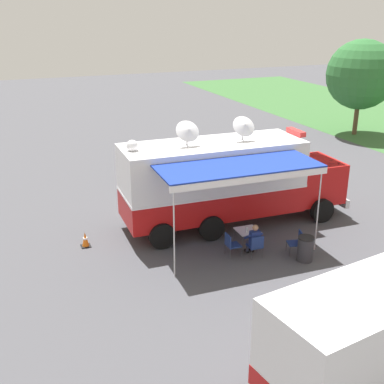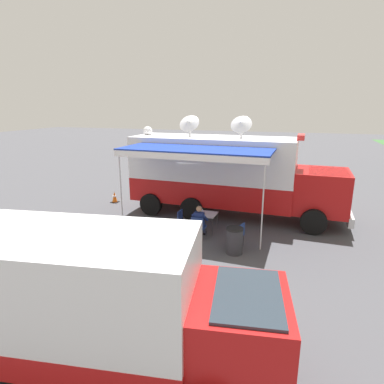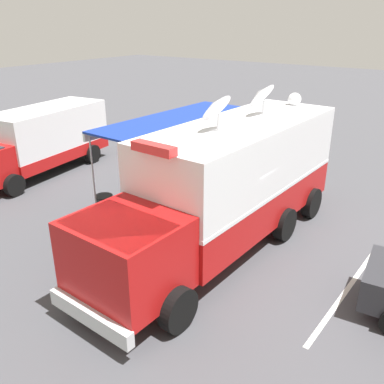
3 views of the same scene
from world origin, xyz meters
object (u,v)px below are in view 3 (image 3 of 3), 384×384
(folding_table, at_px, (171,200))
(folding_chair_at_table, at_px, (155,198))
(command_truck, at_px, (227,182))
(support_truck, at_px, (41,141))
(water_bottle, at_px, (170,193))
(traffic_cone, at_px, (305,178))
(trash_bin, at_px, (105,208))
(folding_chair_beside_table, at_px, (179,194))
(seated_responder, at_px, (159,195))
(folding_chair_spare_by_truck, at_px, (116,211))

(folding_table, bearing_deg, folding_chair_at_table, -6.04)
(command_truck, height_order, support_truck, command_truck)
(folding_chair_at_table, relative_size, support_truck, 0.12)
(support_truck, bearing_deg, water_bottle, 177.92)
(command_truck, height_order, traffic_cone, command_truck)
(trash_bin, bearing_deg, water_bottle, -133.86)
(folding_chair_beside_table, bearing_deg, command_truck, 154.94)
(water_bottle, distance_m, trash_bin, 2.18)
(seated_responder, relative_size, traffic_cone, 2.16)
(water_bottle, distance_m, folding_chair_beside_table, 0.83)
(water_bottle, relative_size, traffic_cone, 0.39)
(command_truck, bearing_deg, folding_chair_spare_by_truck, 17.48)
(seated_responder, relative_size, trash_bin, 1.37)
(folding_chair_spare_by_truck, bearing_deg, folding_table, -126.74)
(water_bottle, height_order, seated_responder, seated_responder)
(folding_chair_at_table, xyz_separation_m, seated_responder, (-0.19, 0.01, 0.14))
(command_truck, bearing_deg, folding_chair_beside_table, -25.06)
(folding_chair_beside_table, relative_size, seated_responder, 0.70)
(folding_chair_beside_table, bearing_deg, folding_chair_at_table, 59.41)
(folding_chair_at_table, bearing_deg, folding_chair_spare_by_truck, 79.38)
(trash_bin, bearing_deg, support_truck, -17.58)
(folding_table, height_order, support_truck, support_truck)
(traffic_cone, bearing_deg, folding_table, 66.37)
(folding_table, xyz_separation_m, water_bottle, (0.15, -0.11, 0.16))
(folding_chair_at_table, bearing_deg, traffic_cone, -120.58)
(water_bottle, xyz_separation_m, seated_responder, (0.46, 0.03, -0.18))
(folding_chair_spare_by_truck, distance_m, seated_responder, 1.62)
(water_bottle, relative_size, seated_responder, 0.18)
(seated_responder, xyz_separation_m, trash_bin, (1.02, 1.51, -0.20))
(folding_chair_at_table, distance_m, seated_responder, 0.23)
(command_truck, relative_size, folding_table, 11.55)
(folding_chair_at_table, bearing_deg, support_truck, -2.52)
(folding_table, relative_size, seated_responder, 0.66)
(folding_table, distance_m, folding_chair_beside_table, 0.93)
(seated_responder, bearing_deg, water_bottle, -175.87)
(folding_chair_beside_table, relative_size, traffic_cone, 1.50)
(command_truck, relative_size, support_truck, 1.36)
(command_truck, relative_size, folding_chair_at_table, 11.00)
(command_truck, distance_m, water_bottle, 2.74)
(folding_chair_beside_table, bearing_deg, traffic_cone, -120.58)
(folding_table, relative_size, folding_chair_beside_table, 0.95)
(water_bottle, relative_size, folding_chair_spare_by_truck, 0.26)
(trash_bin, height_order, support_truck, support_truck)
(trash_bin, bearing_deg, traffic_cone, -120.19)
(folding_table, relative_size, trash_bin, 0.91)
(folding_chair_spare_by_truck, bearing_deg, folding_chair_at_table, -100.62)
(folding_chair_spare_by_truck, bearing_deg, water_bottle, -120.96)
(folding_table, relative_size, water_bottle, 3.70)
(command_truck, distance_m, support_truck, 9.69)
(command_truck, bearing_deg, trash_bin, 14.86)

